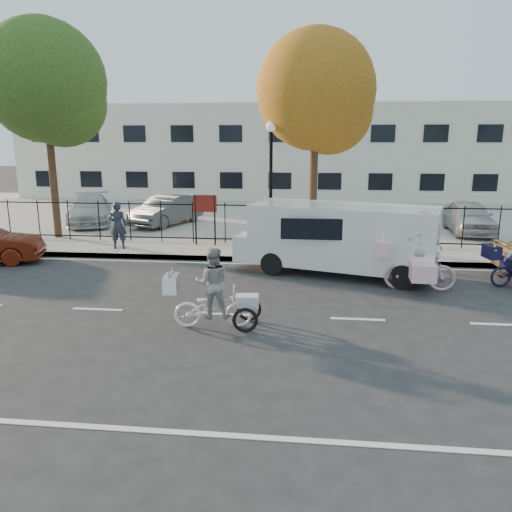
# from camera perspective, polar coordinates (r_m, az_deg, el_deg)

# --- Properties ---
(ground) EXTENTS (120.00, 120.00, 0.00)m
(ground) POSITION_cam_1_polar(r_m,az_deg,el_deg) (11.44, -3.66, -6.67)
(ground) COLOR #333334
(road_markings) EXTENTS (60.00, 9.52, 0.01)m
(road_markings) POSITION_cam_1_polar(r_m,az_deg,el_deg) (11.44, -3.66, -6.65)
(road_markings) COLOR silver
(road_markings) RESTS_ON ground
(curb) EXTENTS (60.00, 0.10, 0.15)m
(curb) POSITION_cam_1_polar(r_m,az_deg,el_deg) (16.21, -0.62, -0.38)
(curb) COLOR #A8A399
(curb) RESTS_ON ground
(sidewalk) EXTENTS (60.00, 2.20, 0.15)m
(sidewalk) POSITION_cam_1_polar(r_m,az_deg,el_deg) (17.23, -0.20, 0.44)
(sidewalk) COLOR #A8A399
(sidewalk) RESTS_ON ground
(parking_lot) EXTENTS (60.00, 15.60, 0.15)m
(parking_lot) POSITION_cam_1_polar(r_m,az_deg,el_deg) (25.94, 2.02, 4.77)
(parking_lot) COLOR #A8A399
(parking_lot) RESTS_ON ground
(iron_fence) EXTENTS (58.00, 0.06, 1.50)m
(iron_fence) POSITION_cam_1_polar(r_m,az_deg,el_deg) (18.14, 0.19, 3.75)
(iron_fence) COLOR black
(iron_fence) RESTS_ON sidewalk
(building) EXTENTS (34.00, 10.00, 6.00)m
(building) POSITION_cam_1_polar(r_m,az_deg,el_deg) (35.65, 3.29, 11.79)
(building) COLOR silver
(building) RESTS_ON ground
(lamppost) EXTENTS (0.36, 0.36, 4.33)m
(lamppost) POSITION_cam_1_polar(r_m,az_deg,el_deg) (17.47, 1.71, 10.68)
(lamppost) COLOR black
(lamppost) RESTS_ON sidewalk
(street_sign) EXTENTS (0.85, 0.06, 1.80)m
(street_sign) POSITION_cam_1_polar(r_m,az_deg,el_deg) (17.96, -5.85, 5.25)
(street_sign) COLOR black
(street_sign) RESTS_ON sidewalk
(zebra_trike) EXTENTS (2.01, 0.88, 1.72)m
(zebra_trike) POSITION_cam_1_polar(r_m,az_deg,el_deg) (10.52, -4.92, -4.68)
(zebra_trike) COLOR white
(zebra_trike) RESTS_ON ground
(unicorn_bike) EXTENTS (2.10, 1.46, 2.11)m
(unicorn_bike) POSITION_cam_1_polar(r_m,az_deg,el_deg) (13.64, 18.17, -0.61)
(unicorn_bike) COLOR #D2A0B8
(unicorn_bike) RESTS_ON ground
(white_van) EXTENTS (6.15, 3.35, 2.04)m
(white_van) POSITION_cam_1_polar(r_m,az_deg,el_deg) (14.68, 9.46, 2.20)
(white_van) COLOR white
(white_van) RESTS_ON ground
(pedestrian) EXTENTS (0.66, 0.50, 1.65)m
(pedestrian) POSITION_cam_1_polar(r_m,az_deg,el_deg) (17.95, -15.52, 3.40)
(pedestrian) COLOR black
(pedestrian) RESTS_ON sidewalk
(lot_car_a) EXTENTS (3.23, 4.75, 1.28)m
(lot_car_a) POSITION_cam_1_polar(r_m,az_deg,el_deg) (23.78, -18.43, 5.07)
(lot_car_a) COLOR #B5BABE
(lot_car_a) RESTS_ON parking_lot
(lot_car_c) EXTENTS (2.66, 4.18, 1.30)m
(lot_car_c) POSITION_cam_1_polar(r_m,az_deg,el_deg) (22.59, -10.16, 5.17)
(lot_car_c) COLOR #474B4E
(lot_car_c) RESTS_ON parking_lot
(lot_car_d) EXTENTS (1.71, 3.90, 1.31)m
(lot_car_d) POSITION_cam_1_polar(r_m,az_deg,el_deg) (22.04, 23.14, 4.12)
(lot_car_d) COLOR #AAACB2
(lot_car_d) RESTS_ON parking_lot
(tree_west) EXTENTS (4.46, 4.46, 8.18)m
(tree_west) POSITION_cam_1_polar(r_m,az_deg,el_deg) (20.77, -22.56, 17.36)
(tree_west) COLOR #442D1D
(tree_west) RESTS_ON ground
(tree_mid) EXTENTS (4.16, 4.16, 7.62)m
(tree_mid) POSITION_cam_1_polar(r_m,az_deg,el_deg) (18.35, 7.29, 17.65)
(tree_mid) COLOR #442D1D
(tree_mid) RESTS_ON ground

